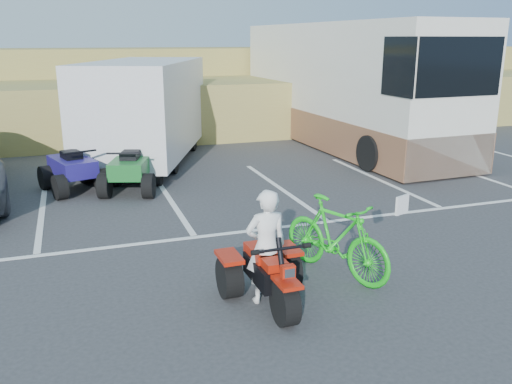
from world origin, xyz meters
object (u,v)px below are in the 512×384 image
object	(u,v)px
green_dirt_bike	(336,237)
rv_motorhome	(344,94)
red_trike_atv	(270,305)
cargo_trailer	(146,108)
quad_atv_blue	(75,191)
quad_atv_green	(132,192)
rider	(266,247)

from	to	relation	value
green_dirt_bike	rv_motorhome	xyz separation A→B (m)	(5.19, 9.65, 1.10)
red_trike_atv	rv_motorhome	bearing A→B (deg)	56.94
red_trike_atv	green_dirt_bike	distance (m)	1.55
rv_motorhome	cargo_trailer	bearing A→B (deg)	-177.12
cargo_trailer	quad_atv_blue	size ratio (longest dim) A/B	4.07
green_dirt_bike	cargo_trailer	distance (m)	9.26
red_trike_atv	quad_atv_blue	xyz separation A→B (m)	(-2.40, 6.92, 0.00)
quad_atv_blue	red_trike_atv	bearing A→B (deg)	-88.41
cargo_trailer	rv_motorhome	bearing A→B (deg)	26.75
green_dirt_bike	quad_atv_green	world-z (taller)	green_dirt_bike
cargo_trailer	quad_atv_green	bearing A→B (deg)	-82.52
quad_atv_green	green_dirt_bike	bearing A→B (deg)	-49.05
rv_motorhome	quad_atv_blue	distance (m)	9.65
cargo_trailer	rv_motorhome	distance (m)	6.77
rider	cargo_trailer	xyz separation A→B (m)	(-0.26, 9.54, 0.77)
green_dirt_bike	rider	bearing A→B (deg)	177.52
green_dirt_bike	quad_atv_blue	world-z (taller)	green_dirt_bike
red_trike_atv	cargo_trailer	distance (m)	9.82
quad_atv_blue	quad_atv_green	bearing A→B (deg)	-39.86
cargo_trailer	rv_motorhome	size ratio (longest dim) A/B	0.61
red_trike_atv	rider	distance (m)	0.81
rider	quad_atv_green	xyz separation A→B (m)	(-1.11, 6.24, -0.80)
cargo_trailer	quad_atv_blue	world-z (taller)	cargo_trailer
quad_atv_blue	rider	bearing A→B (deg)	-88.03
cargo_trailer	quad_atv_green	xyz separation A→B (m)	(-0.85, -3.31, -1.56)
green_dirt_bike	red_trike_atv	bearing A→B (deg)	-176.80
cargo_trailer	quad_atv_blue	xyz separation A→B (m)	(-2.14, -2.78, -1.56)
quad_atv_blue	cargo_trailer	bearing A→B (deg)	34.77
green_dirt_bike	quad_atv_blue	xyz separation A→B (m)	(-3.69, 6.30, -0.60)
red_trike_atv	quad_atv_green	world-z (taller)	quad_atv_green
red_trike_atv	green_dirt_bike	world-z (taller)	green_dirt_bike
red_trike_atv	rv_motorhome	world-z (taller)	rv_motorhome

